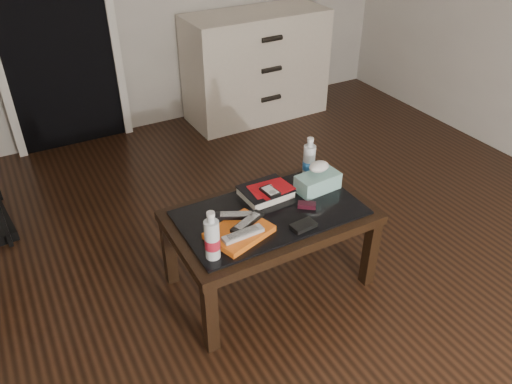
{
  "coord_description": "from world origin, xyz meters",
  "views": [
    {
      "loc": [
        -0.87,
        -1.42,
        1.91
      ],
      "look_at": [
        0.12,
        0.38,
        0.55
      ],
      "focal_mm": 35.0,
      "sensor_mm": 36.0,
      "label": 1
    }
  ],
  "objects_px": {
    "textbook": "(266,192)",
    "tissue_box": "(318,182)",
    "water_bottle_right": "(309,158)",
    "dresser": "(256,66)",
    "coffee_table": "(270,222)",
    "water_bottle_left": "(212,235)"
  },
  "relations": [
    {
      "from": "textbook",
      "to": "water_bottle_right",
      "type": "height_order",
      "value": "water_bottle_right"
    },
    {
      "from": "coffee_table",
      "to": "textbook",
      "type": "bearing_deg",
      "value": 69.31
    },
    {
      "from": "tissue_box",
      "to": "coffee_table",
      "type": "bearing_deg",
      "value": -174.22
    },
    {
      "from": "dresser",
      "to": "water_bottle_left",
      "type": "xyz_separation_m",
      "value": [
        -1.37,
        -2.09,
        0.13
      ]
    },
    {
      "from": "dresser",
      "to": "water_bottle_right",
      "type": "bearing_deg",
      "value": -111.03
    },
    {
      "from": "coffee_table",
      "to": "dresser",
      "type": "xyz_separation_m",
      "value": [
        0.98,
        1.92,
        0.05
      ]
    },
    {
      "from": "water_bottle_right",
      "to": "water_bottle_left",
      "type": "bearing_deg",
      "value": -154.32
    },
    {
      "from": "water_bottle_right",
      "to": "tissue_box",
      "type": "height_order",
      "value": "water_bottle_right"
    },
    {
      "from": "coffee_table",
      "to": "water_bottle_left",
      "type": "distance_m",
      "value": 0.46
    },
    {
      "from": "tissue_box",
      "to": "dresser",
      "type": "bearing_deg",
      "value": 66.6
    },
    {
      "from": "water_bottle_right",
      "to": "tissue_box",
      "type": "xyz_separation_m",
      "value": [
        -0.03,
        -0.13,
        -0.07
      ]
    },
    {
      "from": "coffee_table",
      "to": "textbook",
      "type": "relative_size",
      "value": 4.0
    },
    {
      "from": "textbook",
      "to": "tissue_box",
      "type": "relative_size",
      "value": 1.09
    },
    {
      "from": "textbook",
      "to": "water_bottle_left",
      "type": "xyz_separation_m",
      "value": [
        -0.44,
        -0.31,
        0.1
      ]
    },
    {
      "from": "water_bottle_left",
      "to": "water_bottle_right",
      "type": "bearing_deg",
      "value": 25.68
    },
    {
      "from": "water_bottle_left",
      "to": "water_bottle_right",
      "type": "distance_m",
      "value": 0.82
    },
    {
      "from": "water_bottle_right",
      "to": "tissue_box",
      "type": "bearing_deg",
      "value": -102.74
    },
    {
      "from": "coffee_table",
      "to": "dresser",
      "type": "distance_m",
      "value": 2.16
    },
    {
      "from": "textbook",
      "to": "tissue_box",
      "type": "distance_m",
      "value": 0.28
    },
    {
      "from": "coffee_table",
      "to": "tissue_box",
      "type": "relative_size",
      "value": 4.35
    },
    {
      "from": "coffee_table",
      "to": "water_bottle_right",
      "type": "distance_m",
      "value": 0.44
    },
    {
      "from": "coffee_table",
      "to": "textbook",
      "type": "distance_m",
      "value": 0.17
    }
  ]
}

